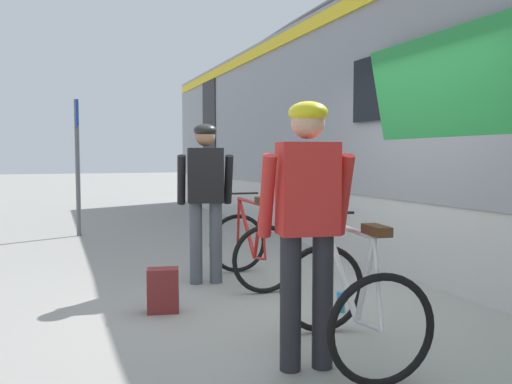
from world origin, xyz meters
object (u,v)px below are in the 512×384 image
Objects in this scene: water_bottle_near_the_bikes at (341,302)px; platform_sign_post at (77,144)px; bicycle_far_red at (251,247)px; bicycle_near_white at (348,300)px; cyclist_near_in_red at (307,211)px; water_bottle_by_the_backpack at (176,300)px; train_car at (447,117)px; cyclist_far_in_dark at (206,189)px; backpack_on_platform at (163,290)px.

platform_sign_post is (-1.99, 5.61, 1.53)m from water_bottle_near_the_bikes.
water_bottle_near_the_bikes is at bearing -74.96° from bicycle_far_red.
platform_sign_post is at bearing 102.90° from bicycle_near_white.
cyclist_near_in_red reaches higher than bicycle_far_red.
water_bottle_by_the_backpack is at bearing -144.12° from bicycle_far_red.
water_bottle_by_the_backpack is (-4.23, -1.30, -1.87)m from train_car.
cyclist_near_in_red is at bearing -102.05° from bicycle_far_red.
cyclist_far_in_dark is 4.33m from platform_sign_post.
water_bottle_near_the_bikes is (0.36, -1.34, -0.31)m from bicycle_far_red.
train_car is 3.83m from cyclist_far_in_dark.
cyclist_far_in_dark is at bearing 89.52° from cyclist_near_in_red.
bicycle_near_white is (-3.35, -2.83, -1.56)m from train_car.
water_bottle_near_the_bikes is (-2.85, -1.90, -1.87)m from train_car.
water_bottle_by_the_backpack reaches higher than water_bottle_near_the_bikes.
bicycle_far_red is at bearing 46.53° from backpack_on_platform.
cyclist_near_in_red reaches higher than backpack_on_platform.
water_bottle_by_the_backpack is (-1.02, -0.74, -0.31)m from bicycle_far_red.
cyclist_near_in_red reaches higher than bicycle_near_white.
backpack_on_platform is 0.16m from water_bottle_by_the_backpack.
bicycle_far_red is 2.78× the size of backpack_on_platform.
cyclist_far_in_dark is (-3.69, -0.43, -0.91)m from train_car.
bicycle_near_white is 1.09m from water_bottle_near_the_bikes.
bicycle_far_red is (0.13, 2.27, 0.00)m from bicycle_near_white.
bicycle_near_white is (0.35, -2.40, -0.65)m from cyclist_far_in_dark.
platform_sign_post is (-0.49, 5.03, 1.42)m from backpack_on_platform.
water_bottle_by_the_backpack is 5.27m from platform_sign_post.
bicycle_far_red is 0.46× the size of platform_sign_post.
train_car is 101.81× the size of water_bottle_by_the_backpack.
cyclist_far_in_dark reaches higher than backpack_on_platform.
train_car is at bearing 33.71° from water_bottle_near_the_bikes.
platform_sign_post is at bearing 109.54° from water_bottle_near_the_bikes.
backpack_on_platform is (-1.14, -0.76, -0.20)m from bicycle_far_red.
bicycle_near_white is 1.82m from backpack_on_platform.
water_bottle_near_the_bikes is 0.95× the size of water_bottle_by_the_backpack.
cyclist_near_in_red is at bearing -80.32° from platform_sign_post.
water_bottle_near_the_bikes is at bearing -60.31° from cyclist_far_in_dark.
water_bottle_near_the_bikes is (1.50, -0.58, -0.11)m from backpack_on_platform.
train_car is 49.21× the size of backpack_on_platform.
cyclist_near_in_red and cyclist_far_in_dark have the same top height.
water_bottle_by_the_backpack is at bearing 23.78° from backpack_on_platform.
backpack_on_platform is 1.61m from water_bottle_near_the_bikes.
platform_sign_post is at bearing 110.90° from bicycle_far_red.
backpack_on_platform is at bearing 123.70° from bicycle_near_white.
train_car is 17.73× the size of bicycle_far_red.
water_bottle_near_the_bikes is (0.86, 1.00, -0.96)m from cyclist_near_in_red.
backpack_on_platform is 2.18× the size of water_bottle_near_the_bikes.
bicycle_far_red is 1.43m from water_bottle_near_the_bikes.
train_car is 6.11m from platform_sign_post.
cyclist_near_in_red is at bearing -90.48° from cyclist_far_in_dark.
backpack_on_platform is at bearing -146.24° from bicycle_far_red.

